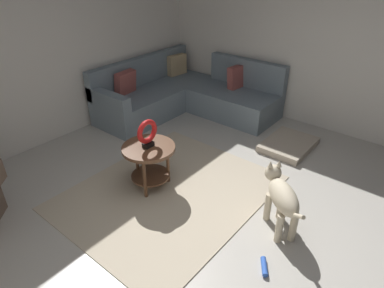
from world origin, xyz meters
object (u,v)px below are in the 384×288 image
Objects in this scene: dog_bed_mat at (288,145)px; dog_toy_rope at (264,267)px; side_table at (149,156)px; torus_sculpture at (147,133)px; sectional_couch at (185,96)px; dog at (281,196)px.

dog_toy_rope is at bearing -160.18° from dog_bed_mat.
side_table is at bearing 154.94° from dog_bed_mat.
torus_sculpture reaches higher than dog_toy_rope.
torus_sculpture is 2.16m from dog_bed_mat.
side_table reaches higher than dog_toy_rope.
side_table is 1.69m from dog_toy_rope.
dog is (-1.55, -2.53, 0.09)m from sectional_couch.
dog_bed_mat is 1.68m from dog.
dog_bed_mat is 1.21× the size of dog.
sectional_couch reaches higher than dog_bed_mat.
sectional_couch is 11.76× the size of dog_toy_rope.
dog is (-1.53, -0.59, 0.33)m from dog_bed_mat.
side_table is 1.50m from dog.
sectional_couch is 2.96m from dog.
dog_bed_mat is at bearing 19.82° from dog_toy_rope.
sectional_couch is 6.90× the size of torus_sculpture.
sectional_couch is at bearing 29.50° from side_table.
sectional_couch is 2.20m from torus_sculpture.
torus_sculpture reaches higher than dog_bed_mat.
dog_bed_mat reaches higher than dog_toy_rope.
torus_sculpture is (-1.88, -1.06, 0.42)m from sectional_couch.
dog_bed_mat is (-0.01, -1.93, -0.25)m from sectional_couch.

